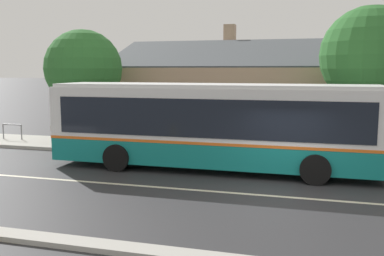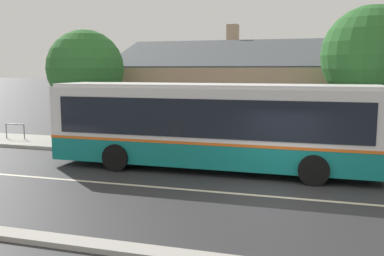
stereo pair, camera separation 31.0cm
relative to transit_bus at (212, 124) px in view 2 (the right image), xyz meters
The scene contains 10 objects.
ground_plane 4.35m from the transit_bus, 46.49° to the right, with size 300.00×300.00×0.00m, color #2D2D30.
sidewalk_far 4.46m from the transit_bus, 48.36° to the left, with size 60.00×3.00×0.15m, color #ADAAA3.
lane_divider_stripe 4.35m from the transit_bus, 46.49° to the right, with size 60.00×0.16×0.01m, color beige.
community_building 12.26m from the transit_bus, 63.30° to the left, with size 26.41×9.91×6.53m.
transit_bus is the anchor object (origin of this frame).
bench_by_building 7.91m from the transit_bus, 162.50° to the left, with size 1.67×0.51×0.94m.
bench_down_street 4.40m from the transit_bus, 141.41° to the left, with size 1.87×0.51×0.94m.
street_tree_primary 7.62m from the transit_bus, 35.59° to the left, with size 4.16×4.16×6.37m.
street_tree_secondary 8.69m from the transit_bus, 152.33° to the left, with size 3.84×3.84×5.68m.
bike_rack 11.77m from the transit_bus, 164.20° to the left, with size 1.16×0.06×0.78m.
Camera 2 is at (0.99, -12.35, 3.72)m, focal length 40.00 mm.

